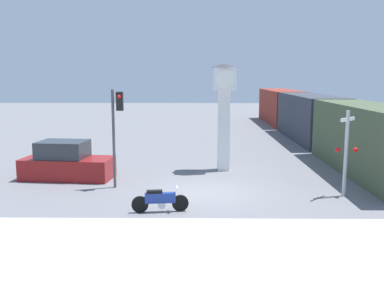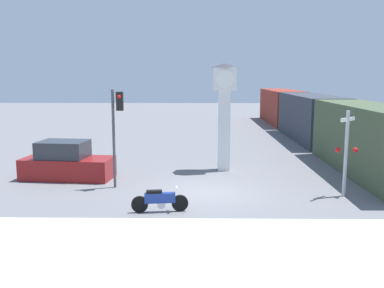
# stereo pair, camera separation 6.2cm
# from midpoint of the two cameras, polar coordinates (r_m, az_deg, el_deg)

# --- Properties ---
(ground_plane) EXTENTS (120.00, 120.00, 0.00)m
(ground_plane) POSITION_cam_midpoint_polar(r_m,az_deg,el_deg) (18.00, 1.86, -6.50)
(ground_plane) COLOR slate
(sidewalk_strip) EXTENTS (36.00, 6.00, 0.10)m
(sidewalk_strip) POSITION_cam_midpoint_polar(r_m,az_deg,el_deg) (11.77, 2.52, -14.87)
(sidewalk_strip) COLOR #BCB7A8
(sidewalk_strip) RESTS_ON ground_plane
(motorcycle) EXTENTS (2.04, 0.47, 0.90)m
(motorcycle) POSITION_cam_midpoint_polar(r_m,az_deg,el_deg) (15.45, -4.41, -7.48)
(motorcycle) COLOR black
(motorcycle) RESTS_ON ground_plane
(clock_tower) EXTENTS (1.36, 1.36, 5.45)m
(clock_tower) POSITION_cam_midpoint_polar(r_m,az_deg,el_deg) (21.82, 4.22, 5.80)
(clock_tower) COLOR white
(clock_tower) RESTS_ON ground_plane
(freight_train) EXTENTS (2.80, 34.55, 3.40)m
(freight_train) POSITION_cam_midpoint_polar(r_m,az_deg,el_deg) (33.96, 15.37, 3.45)
(freight_train) COLOR #425138
(freight_train) RESTS_ON ground_plane
(traffic_light) EXTENTS (0.50, 0.35, 4.26)m
(traffic_light) POSITION_cam_midpoint_polar(r_m,az_deg,el_deg) (18.57, -10.12, 3.06)
(traffic_light) COLOR #47474C
(traffic_light) RESTS_ON ground_plane
(railroad_crossing_signal) EXTENTS (0.90, 0.82, 3.48)m
(railroad_crossing_signal) POSITION_cam_midpoint_polar(r_m,az_deg,el_deg) (18.15, 19.76, -0.73)
(railroad_crossing_signal) COLOR #B7B7BC
(railroad_crossing_signal) RESTS_ON ground_plane
(parked_car) EXTENTS (4.36, 2.22, 1.80)m
(parked_car) POSITION_cam_midpoint_polar(r_m,az_deg,el_deg) (21.12, -16.47, -2.44)
(parked_car) COLOR maroon
(parked_car) RESTS_ON ground_plane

